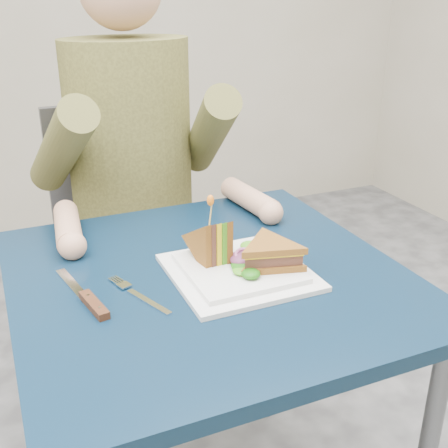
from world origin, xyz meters
name	(u,v)px	position (x,y,z in m)	size (l,w,h in m)	color
table	(208,307)	(0.00, 0.00, 0.65)	(0.75, 0.75, 0.73)	black
chair	(129,234)	(0.00, 0.66, 0.54)	(0.42, 0.40, 0.93)	#47474C
diner	(130,123)	(0.00, 0.55, 0.91)	(0.54, 0.59, 0.74)	brown
plate	(239,270)	(0.05, -0.03, 0.74)	(0.26, 0.26, 0.02)	white
sandwich_flat	(270,254)	(0.11, -0.06, 0.78)	(0.18, 0.18, 0.05)	brown
sandwich_upright	(211,244)	(0.01, 0.01, 0.78)	(0.08, 0.13, 0.13)	brown
fork	(140,296)	(-0.15, -0.04, 0.73)	(0.08, 0.17, 0.01)	silver
knife	(90,301)	(-0.24, -0.02, 0.74)	(0.06, 0.22, 0.02)	silver
toothpick	(211,214)	(0.01, 0.01, 0.85)	(0.00, 0.00, 0.06)	tan
toothpick_frill	(210,200)	(0.01, 0.01, 0.88)	(0.01, 0.01, 0.02)	orange
lettuce_spill	(239,258)	(0.06, -0.02, 0.76)	(0.15, 0.13, 0.02)	#337A14
onion_ring	(245,256)	(0.07, -0.03, 0.77)	(0.04, 0.04, 0.01)	#9E4C7A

